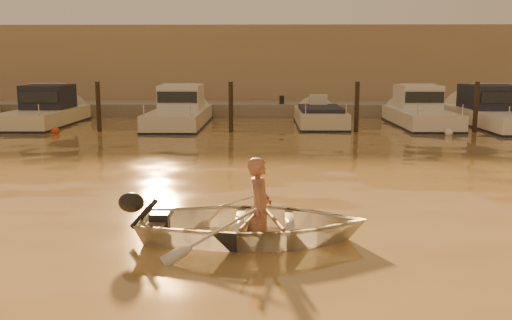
{
  "coord_description": "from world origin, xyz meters",
  "views": [
    {
      "loc": [
        1.16,
        -8.87,
        2.76
      ],
      "look_at": [
        0.97,
        2.79,
        0.75
      ],
      "focal_mm": 40.0,
      "sensor_mm": 36.0,
      "label": 1
    }
  ],
  "objects_px": {
    "dinghy": "(253,224)",
    "waterfront_building": "(246,68)",
    "moored_boat_5": "(497,112)",
    "moored_boat_2": "(180,111)",
    "moored_boat_4": "(420,112)",
    "moored_boat_3": "(320,121)",
    "moored_boat_1": "(44,111)",
    "person": "(259,208)"
  },
  "relations": [
    {
      "from": "dinghy",
      "to": "waterfront_building",
      "type": "xyz_separation_m",
      "value": [
        -0.97,
        27.21,
        2.15
      ]
    },
    {
      "from": "moored_boat_5",
      "to": "dinghy",
      "type": "bearing_deg",
      "value": -122.29
    },
    {
      "from": "dinghy",
      "to": "moored_boat_2",
      "type": "relative_size",
      "value": 0.48
    },
    {
      "from": "dinghy",
      "to": "moored_boat_4",
      "type": "xyz_separation_m",
      "value": [
        6.95,
        16.21,
        0.38
      ]
    },
    {
      "from": "moored_boat_4",
      "to": "moored_boat_5",
      "type": "height_order",
      "value": "same"
    },
    {
      "from": "moored_boat_3",
      "to": "moored_boat_5",
      "type": "xyz_separation_m",
      "value": [
        7.66,
        0.0,
        0.4
      ]
    },
    {
      "from": "moored_boat_1",
      "to": "moored_boat_5",
      "type": "xyz_separation_m",
      "value": [
        19.77,
        0.0,
        0.0
      ]
    },
    {
      "from": "moored_boat_4",
      "to": "waterfront_building",
      "type": "xyz_separation_m",
      "value": [
        -7.92,
        11.0,
        1.77
      ]
    },
    {
      "from": "moored_boat_3",
      "to": "moored_boat_5",
      "type": "distance_m",
      "value": 7.67
    },
    {
      "from": "dinghy",
      "to": "moored_boat_1",
      "type": "height_order",
      "value": "moored_boat_1"
    },
    {
      "from": "moored_boat_3",
      "to": "moored_boat_1",
      "type": "bearing_deg",
      "value": 180.0
    },
    {
      "from": "moored_boat_2",
      "to": "moored_boat_5",
      "type": "height_order",
      "value": "same"
    },
    {
      "from": "moored_boat_2",
      "to": "moored_boat_5",
      "type": "xyz_separation_m",
      "value": [
        13.8,
        0.0,
        0.0
      ]
    },
    {
      "from": "person",
      "to": "waterfront_building",
      "type": "height_order",
      "value": "waterfront_building"
    },
    {
      "from": "person",
      "to": "moored_boat_3",
      "type": "xyz_separation_m",
      "value": [
        2.49,
        16.21,
        -0.28
      ]
    },
    {
      "from": "person",
      "to": "moored_boat_3",
      "type": "height_order",
      "value": "person"
    },
    {
      "from": "person",
      "to": "moored_boat_4",
      "type": "relative_size",
      "value": 0.24
    },
    {
      "from": "person",
      "to": "moored_boat_1",
      "type": "bearing_deg",
      "value": 31.7
    },
    {
      "from": "person",
      "to": "moored_boat_4",
      "type": "bearing_deg",
      "value": -21.9
    },
    {
      "from": "moored_boat_3",
      "to": "waterfront_building",
      "type": "distance_m",
      "value": 11.76
    },
    {
      "from": "moored_boat_5",
      "to": "waterfront_building",
      "type": "relative_size",
      "value": 0.18
    },
    {
      "from": "moored_boat_5",
      "to": "moored_boat_2",
      "type": "bearing_deg",
      "value": 180.0
    },
    {
      "from": "moored_boat_2",
      "to": "waterfront_building",
      "type": "relative_size",
      "value": 0.16
    },
    {
      "from": "moored_boat_4",
      "to": "waterfront_building",
      "type": "bearing_deg",
      "value": 125.76
    },
    {
      "from": "moored_boat_4",
      "to": "moored_boat_5",
      "type": "bearing_deg",
      "value": 0.0
    },
    {
      "from": "moored_boat_2",
      "to": "dinghy",
      "type": "bearing_deg",
      "value": -77.63
    },
    {
      "from": "dinghy",
      "to": "moored_boat_1",
      "type": "distance_m",
      "value": 18.81
    },
    {
      "from": "moored_boat_3",
      "to": "moored_boat_2",
      "type": "bearing_deg",
      "value": 180.0
    },
    {
      "from": "person",
      "to": "moored_boat_4",
      "type": "distance_m",
      "value": 17.6
    },
    {
      "from": "person",
      "to": "waterfront_building",
      "type": "bearing_deg",
      "value": 3.26
    },
    {
      "from": "moored_boat_1",
      "to": "moored_boat_2",
      "type": "bearing_deg",
      "value": 0.0
    },
    {
      "from": "moored_boat_4",
      "to": "waterfront_building",
      "type": "height_order",
      "value": "waterfront_building"
    },
    {
      "from": "moored_boat_2",
      "to": "moored_boat_3",
      "type": "distance_m",
      "value": 6.15
    },
    {
      "from": "moored_boat_1",
      "to": "moored_boat_3",
      "type": "bearing_deg",
      "value": 0.0
    },
    {
      "from": "person",
      "to": "waterfront_building",
      "type": "xyz_separation_m",
      "value": [
        -1.07,
        27.21,
        1.9
      ]
    },
    {
      "from": "person",
      "to": "moored_boat_3",
      "type": "distance_m",
      "value": 16.4
    },
    {
      "from": "moored_boat_4",
      "to": "moored_boat_2",
      "type": "bearing_deg",
      "value": 180.0
    },
    {
      "from": "dinghy",
      "to": "moored_boat_3",
      "type": "relative_size",
      "value": 0.62
    },
    {
      "from": "moored_boat_3",
      "to": "waterfront_building",
      "type": "height_order",
      "value": "waterfront_building"
    },
    {
      "from": "moored_boat_1",
      "to": "moored_boat_3",
      "type": "height_order",
      "value": "moored_boat_1"
    },
    {
      "from": "moored_boat_2",
      "to": "moored_boat_4",
      "type": "bearing_deg",
      "value": 0.0
    },
    {
      "from": "moored_boat_5",
      "to": "waterfront_building",
      "type": "distance_m",
      "value": 15.81
    }
  ]
}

